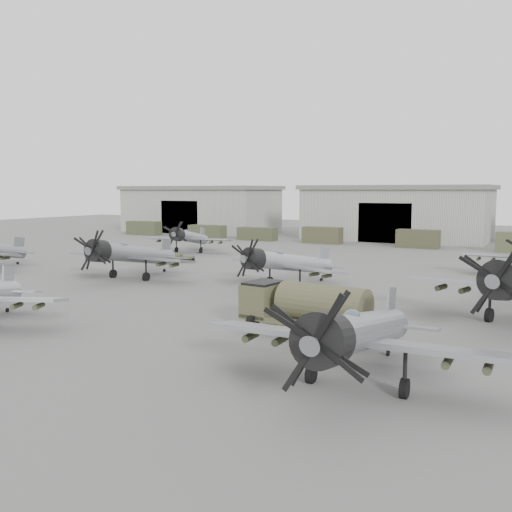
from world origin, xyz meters
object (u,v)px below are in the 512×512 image
Objects in this scene: aircraft_mid_1 at (128,254)px; ground_crew at (110,251)px; aircraft_mid_2 at (283,263)px; tug_trailer at (152,256)px; aircraft_near_2 at (356,334)px; fuel_tanker at (306,305)px; aircraft_far_0 at (188,237)px.

ground_crew is (-12.49, 11.04, -1.40)m from aircraft_mid_1.
tug_trailer is at bearing 175.62° from aircraft_mid_2.
aircraft_near_2 is at bearing -60.00° from tug_trailer.
fuel_tanker is 4.48× the size of ground_crew.
aircraft_mid_1 is 21.96m from aircraft_far_0.
ground_crew is at bearing 137.21° from aircraft_mid_1.
aircraft_near_2 is 51.70m from aircraft_far_0.
aircraft_mid_2 is 22.12m from tug_trailer.
fuel_tanker is at bearing 124.73° from aircraft_near_2.
fuel_tanker is 40.43m from ground_crew.
aircraft_near_2 is 24.20m from aircraft_mid_2.
fuel_tanker is at bearing -58.37° from aircraft_far_0.
ground_crew is (-6.01, -0.17, 0.31)m from tug_trailer.
aircraft_mid_1 is at bearing 145.18° from aircraft_near_2.
aircraft_near_2 is at bearing -47.23° from fuel_tanker.
aircraft_near_2 is 1.02× the size of aircraft_mid_1.
ground_crew is at bearing -127.57° from aircraft_far_0.
aircraft_mid_2 is 1.45× the size of fuel_tanker.
aircraft_mid_1 is 1.11× the size of aircraft_far_0.
aircraft_near_2 is 1.12× the size of aircraft_mid_2.
aircraft_near_2 is 44.17m from tug_trailer.
aircraft_mid_2 reaches higher than tug_trailer.
aircraft_mid_2 is (13.96, 2.88, -0.22)m from aircraft_mid_1.
tug_trailer is (-33.58, 28.64, -1.75)m from aircraft_near_2.
aircraft_mid_2 is 27.71m from ground_crew.
ground_crew reaches higher than tug_trailer.
aircraft_near_2 is 48.79m from ground_crew.
aircraft_near_2 reaches higher than tug_trailer.
aircraft_far_0 reaches higher than tug_trailer.
aircraft_mid_2 reaches higher than fuel_tanker.
tug_trailer is at bearing 118.70° from aircraft_mid_1.
aircraft_near_2 is 1.63× the size of fuel_tanker.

